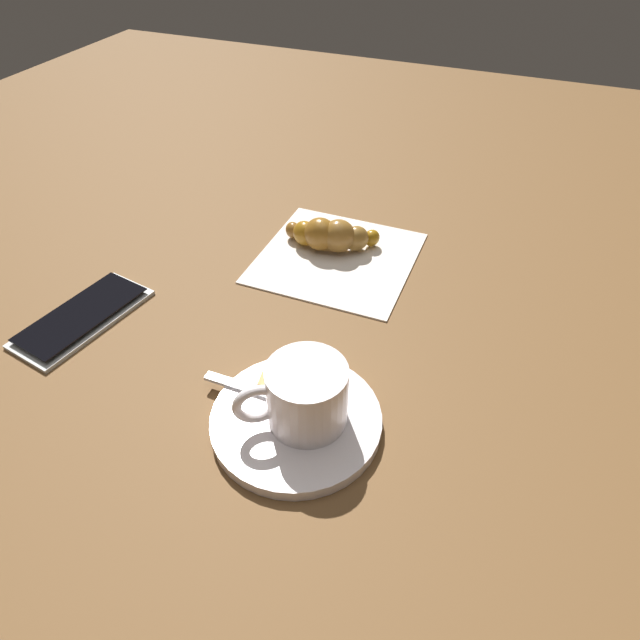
{
  "coord_description": "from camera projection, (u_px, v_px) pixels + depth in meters",
  "views": [
    {
      "loc": [
        0.39,
        0.16,
        0.38
      ],
      "look_at": [
        -0.0,
        0.01,
        0.01
      ],
      "focal_mm": 30.8,
      "sensor_mm": 36.0,
      "label": 1
    }
  ],
  "objects": [
    {
      "name": "ground_plane",
      "position": [
        313.0,
        328.0,
        0.57
      ],
      "size": [
        1.8,
        1.8,
        0.0
      ],
      "primitive_type": "plane",
      "color": "brown"
    },
    {
      "name": "cell_phone",
      "position": [
        83.0,
        317.0,
        0.57
      ],
      "size": [
        0.15,
        0.09,
        0.01
      ],
      "color": "#B7BBB8",
      "rests_on": "ground"
    },
    {
      "name": "espresso_cup",
      "position": [
        305.0,
        395.0,
        0.45
      ],
      "size": [
        0.07,
        0.09,
        0.06
      ],
      "color": "white",
      "rests_on": "saucer"
    },
    {
      "name": "napkin",
      "position": [
        337.0,
        257.0,
        0.66
      ],
      "size": [
        0.18,
        0.18,
        0.0
      ],
      "primitive_type": "cube",
      "rotation": [
        0.0,
        0.0,
        0.0
      ],
      "color": "silver",
      "rests_on": "ground"
    },
    {
      "name": "saucer",
      "position": [
        296.0,
        420.0,
        0.47
      ],
      "size": [
        0.15,
        0.15,
        0.01
      ],
      "primitive_type": "cylinder",
      "color": "white",
      "rests_on": "ground"
    },
    {
      "name": "sugar_packet",
      "position": [
        298.0,
        386.0,
        0.49
      ],
      "size": [
        0.03,
        0.07,
        0.01
      ],
      "primitive_type": "cube",
      "rotation": [
        0.0,
        0.0,
        4.87
      ],
      "color": "tan",
      "rests_on": "saucer"
    },
    {
      "name": "croissant",
      "position": [
        330.0,
        235.0,
        0.66
      ],
      "size": [
        0.06,
        0.12,
        0.04
      ],
      "color": "brown",
      "rests_on": "napkin"
    },
    {
      "name": "teaspoon",
      "position": [
        291.0,
        401.0,
        0.47
      ],
      "size": [
        0.02,
        0.13,
        0.01
      ],
      "color": "silver",
      "rests_on": "saucer"
    }
  ]
}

